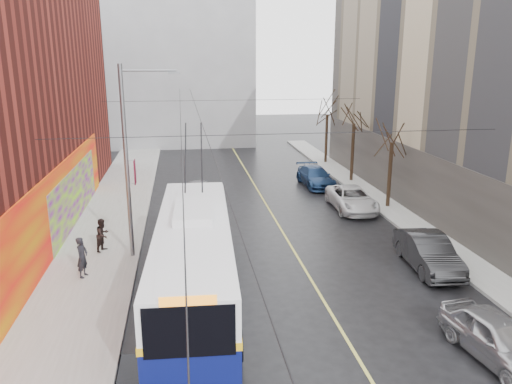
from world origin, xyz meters
TOP-DOWN VIEW (x-y plane):
  - ground at (0.00, 0.00)m, footprint 140.00×140.00m
  - sidewalk_left at (-8.00, 12.00)m, footprint 4.00×60.00m
  - sidewalk_right at (9.00, 12.00)m, footprint 2.00×60.00m
  - lane_line at (1.50, 14.00)m, footprint 0.12×50.00m
  - building_far at (-6.00, 44.99)m, footprint 20.50×12.10m
  - streetlight_pole at (-6.14, 10.00)m, footprint 2.65×0.60m
  - catenary_wires at (-2.54, 14.77)m, footprint 18.00×60.00m
  - tree_near at (9.00, 16.00)m, footprint 3.20×3.20m
  - tree_mid at (9.00, 23.00)m, footprint 3.20×3.20m
  - tree_far at (9.00, 30.00)m, footprint 3.20×3.20m
  - pigeons_flying at (-2.16, 10.23)m, footprint 2.95×3.65m
  - trolleybus at (-3.49, 5.31)m, footprint 3.50×13.14m
  - parked_car_a at (5.80, -0.13)m, footprint 2.26×4.47m
  - parked_car_b at (7.00, 6.79)m, footprint 2.01×4.85m
  - parked_car_c at (6.62, 16.04)m, footprint 2.49×5.15m
  - parked_car_d at (5.94, 22.18)m, footprint 2.19×4.92m
  - following_car at (-2.77, 18.80)m, footprint 1.81×4.31m
  - pedestrian_a at (-8.16, 7.86)m, footprint 0.60×0.75m
  - pedestrian_b at (-7.73, 10.80)m, footprint 0.92×0.99m

SIDE VIEW (x-z plane):
  - ground at x=0.00m, z-range 0.00..0.00m
  - lane_line at x=1.50m, z-range 0.00..0.01m
  - sidewalk_left at x=-8.00m, z-range 0.00..0.15m
  - sidewalk_right at x=9.00m, z-range 0.00..0.15m
  - parked_car_d at x=5.94m, z-range 0.00..1.40m
  - parked_car_c at x=6.62m, z-range 0.00..1.41m
  - following_car at x=-2.77m, z-range 0.00..1.46m
  - parked_car_a at x=5.80m, z-range 0.00..1.46m
  - parked_car_b at x=7.00m, z-range 0.00..1.56m
  - pedestrian_b at x=-7.73m, z-range 0.15..1.78m
  - pedestrian_a at x=-8.16m, z-range 0.15..1.93m
  - trolleybus at x=-3.49m, z-range -1.37..4.80m
  - streetlight_pole at x=-6.14m, z-range 0.35..9.35m
  - tree_near at x=9.00m, z-range 1.78..8.18m
  - tree_far at x=9.00m, z-range 1.86..8.43m
  - tree_mid at x=9.00m, z-range 1.91..8.59m
  - catenary_wires at x=-2.54m, z-range 6.13..6.36m
  - pigeons_flying at x=-2.16m, z-range 6.06..7.97m
  - building_far at x=-6.00m, z-range 0.02..18.02m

